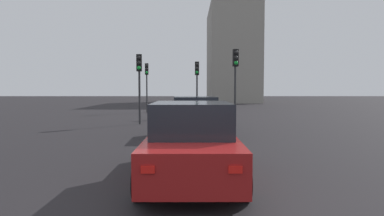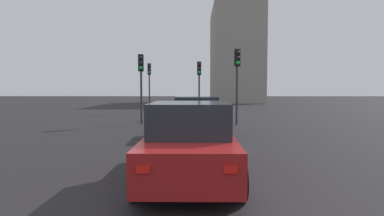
# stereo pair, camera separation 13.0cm
# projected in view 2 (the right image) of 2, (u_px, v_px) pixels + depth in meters

# --- Properties ---
(ground_plane) EXTENTS (160.00, 160.00, 0.20)m
(ground_plane) POSITION_uv_depth(u_px,v_px,m) (185.00, 202.00, 5.80)
(ground_plane) COLOR black
(car_grey_lead) EXTENTS (4.79, 2.22, 1.58)m
(car_grey_lead) POSITION_uv_depth(u_px,v_px,m) (196.00, 116.00, 13.46)
(car_grey_lead) COLOR slate
(car_grey_lead) RESTS_ON ground_plane
(car_red_second) EXTENTS (4.43, 1.96, 1.61)m
(car_red_second) POSITION_uv_depth(u_px,v_px,m) (190.00, 143.00, 6.84)
(car_red_second) COLOR maroon
(car_red_second) RESTS_ON ground_plane
(traffic_light_near_left) EXTENTS (0.33, 0.30, 3.97)m
(traffic_light_near_left) POSITION_uv_depth(u_px,v_px,m) (237.00, 70.00, 17.28)
(traffic_light_near_left) COLOR #2D2D30
(traffic_light_near_left) RESTS_ON ground_plane
(traffic_light_near_right) EXTENTS (0.32, 0.28, 3.72)m
(traffic_light_near_right) POSITION_uv_depth(u_px,v_px,m) (199.00, 77.00, 22.18)
(traffic_light_near_right) COLOR #2D2D30
(traffic_light_near_right) RESTS_ON ground_plane
(traffic_light_far_left) EXTENTS (0.32, 0.29, 3.71)m
(traffic_light_far_left) POSITION_uv_depth(u_px,v_px,m) (141.00, 74.00, 17.48)
(traffic_light_far_left) COLOR #2D2D30
(traffic_light_far_left) RESTS_ON ground_plane
(traffic_light_far_right) EXTENTS (0.33, 0.30, 3.91)m
(traffic_light_far_right) POSITION_uv_depth(u_px,v_px,m) (149.00, 77.00, 26.25)
(traffic_light_far_right) COLOR #2D2D30
(traffic_light_far_right) RESTS_ON ground_plane
(building_facade_left) EXTENTS (13.09, 6.69, 13.52)m
(building_facade_left) POSITION_uv_depth(u_px,v_px,m) (235.00, 56.00, 48.32)
(building_facade_left) COLOR gray
(building_facade_left) RESTS_ON ground_plane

